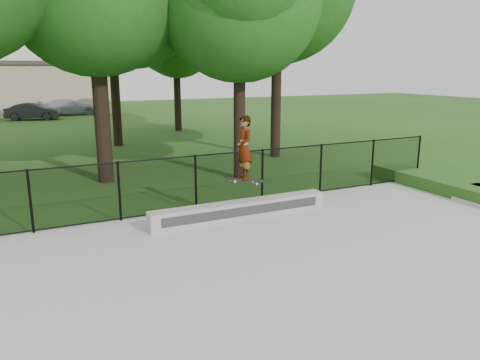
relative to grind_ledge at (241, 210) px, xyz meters
The scene contains 8 objects.
ground 4.77m from the grind_ledge, 98.86° to the right, with size 100.00×100.00×0.00m, color #264E16.
concrete_slab 4.76m from the grind_ledge, 98.86° to the right, with size 14.00×12.00×0.06m, color #A6A6A0.
grind_ledge is the anchor object (origin of this frame).
car_b 28.11m from the grind_ledge, 96.91° to the left, with size 1.31×3.41×1.24m, color black.
car_c 30.61m from the grind_ledge, 91.01° to the left, with size 1.85×4.18×1.32m, color #919AA4.
skater_airborne 1.56m from the grind_ledge, 68.78° to the right, with size 0.84×0.58×1.70m.
chainlink_fence 1.50m from the grind_ledge, 121.39° to the left, with size 16.06×0.06×1.50m.
distant_building 33.46m from the grind_ledge, 94.69° to the left, with size 12.40×6.40×4.30m.
Camera 1 is at (-4.22, -5.33, 3.75)m, focal length 35.00 mm.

